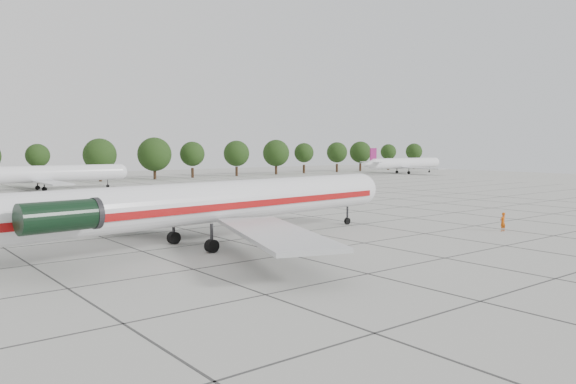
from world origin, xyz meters
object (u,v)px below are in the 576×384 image
object	(u,v)px
ground_crew	(503,222)
bg_airliner_c	(45,174)
main_airliner	(198,203)
bg_airliner_e	(405,163)

from	to	relation	value
ground_crew	bg_airliner_c	distance (m)	80.22
ground_crew	bg_airliner_c	bearing A→B (deg)	-73.08
main_airliner	bg_airliner_c	size ratio (longest dim) A/B	1.52
main_airliner	bg_airliner_e	world-z (taller)	main_airliner
main_airliner	bg_airliner_c	distance (m)	67.36
ground_crew	bg_airliner_c	size ratio (longest dim) A/B	0.06
main_airliner	ground_crew	xyz separation A→B (m)	(26.68, -10.56, -2.65)
ground_crew	bg_airliner_e	bearing A→B (deg)	-133.10
ground_crew	bg_airliner_e	world-z (taller)	bg_airliner_e
ground_crew	main_airliner	bearing A→B (deg)	-19.27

